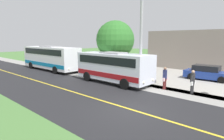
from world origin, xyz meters
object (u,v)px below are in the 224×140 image
object	(u,v)px
transit_bus_rear	(50,57)
pedestrian_waiting	(165,77)
parked_car_near	(208,73)
pedestrian_with_bags	(193,81)
shuttle_bus_front	(114,66)
street_light_pole	(140,31)
tree_curbside	(115,40)

from	to	relation	value
transit_bus_rear	pedestrian_waiting	bearing A→B (deg)	93.55
parked_car_near	pedestrian_with_bags	bearing A→B (deg)	6.71
shuttle_bus_front	transit_bus_rear	world-z (taller)	transit_bus_rear
parked_car_near	shuttle_bus_front	bearing A→B (deg)	-39.76
shuttle_bus_front	pedestrian_with_bags	distance (m)	6.93
pedestrian_with_bags	pedestrian_waiting	xyz separation A→B (m)	(0.27, -2.11, 0.04)
shuttle_bus_front	pedestrian_waiting	bearing A→B (deg)	101.79
street_light_pole	tree_curbside	xyz separation A→B (m)	(-2.52, -5.00, -0.76)
pedestrian_with_bags	street_light_pole	size ratio (longest dim) A/B	0.21
street_light_pole	pedestrian_with_bags	bearing A→B (deg)	102.32
pedestrian_with_bags	street_light_pole	world-z (taller)	street_light_pole
parked_car_near	tree_curbside	world-z (taller)	tree_curbside
transit_bus_rear	tree_curbside	bearing A→B (deg)	107.99
shuttle_bus_front	street_light_pole	distance (m)	4.13
pedestrian_with_bags	street_light_pole	xyz separation A→B (m)	(0.90, -4.13, 3.76)
shuttle_bus_front	street_light_pole	bearing A→B (deg)	97.35
transit_bus_rear	parked_car_near	bearing A→B (deg)	112.98
pedestrian_with_bags	tree_curbside	xyz separation A→B (m)	(-1.61, -9.13, 2.99)
shuttle_bus_front	pedestrian_waiting	distance (m)	4.82
shuttle_bus_front	transit_bus_rear	bearing A→B (deg)	-89.98
shuttle_bus_front	pedestrian_with_bags	xyz separation A→B (m)	(-1.25, 6.79, -0.62)
shuttle_bus_front	street_light_pole	size ratio (longest dim) A/B	0.89
pedestrian_with_bags	parked_car_near	size ratio (longest dim) A/B	0.39
pedestrian_with_bags	shuttle_bus_front	bearing A→B (deg)	-79.60
transit_bus_rear	pedestrian_with_bags	size ratio (longest dim) A/B	5.73
pedestrian_waiting	parked_car_near	bearing A→B (deg)	167.56
shuttle_bus_front	tree_curbside	bearing A→B (deg)	-140.71
pedestrian_with_bags	street_light_pole	bearing A→B (deg)	-77.68
transit_bus_rear	shuttle_bus_front	bearing A→B (deg)	90.02
parked_car_near	street_light_pole	bearing A→B (deg)	-26.17
transit_bus_rear	tree_curbside	distance (m)	9.53
shuttle_bus_front	pedestrian_with_bags	world-z (taller)	shuttle_bus_front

